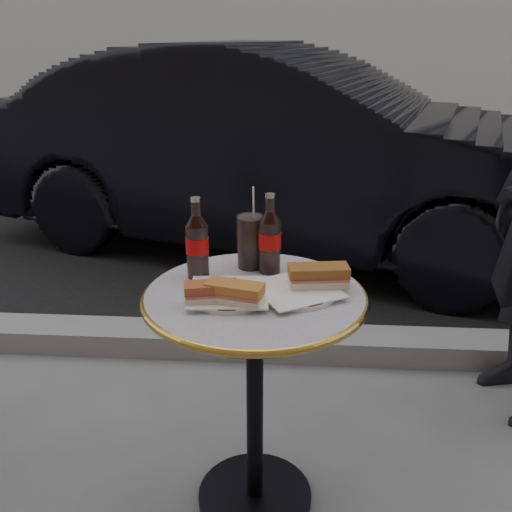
# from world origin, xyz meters

# --- Properties ---
(ground) EXTENTS (80.00, 80.00, 0.00)m
(ground) POSITION_xyz_m (0.00, 0.00, 0.00)
(ground) COLOR slate
(ground) RESTS_ON ground
(asphalt_road) EXTENTS (40.00, 8.00, 0.00)m
(asphalt_road) POSITION_xyz_m (0.00, 5.00, 0.00)
(asphalt_road) COLOR black
(asphalt_road) RESTS_ON ground
(curb) EXTENTS (40.00, 0.20, 0.12)m
(curb) POSITION_xyz_m (0.00, 0.90, 0.05)
(curb) COLOR gray
(curb) RESTS_ON ground
(bistro_table) EXTENTS (0.62, 0.62, 0.73)m
(bistro_table) POSITION_xyz_m (0.00, 0.00, 0.37)
(bistro_table) COLOR #BAB2C4
(bistro_table) RESTS_ON ground
(plate_left) EXTENTS (0.24, 0.24, 0.01)m
(plate_left) POSITION_xyz_m (-0.07, -0.03, 0.74)
(plate_left) COLOR silver
(plate_left) RESTS_ON bistro_table
(plate_right) EXTENTS (0.28, 0.28, 0.01)m
(plate_right) POSITION_xyz_m (0.11, -0.00, 0.74)
(plate_right) COLOR white
(plate_right) RESTS_ON bistro_table
(sandwich_left_a) EXTENTS (0.15, 0.09, 0.05)m
(sandwich_left_a) POSITION_xyz_m (-0.11, -0.09, 0.77)
(sandwich_left_a) COLOR #A74E2A
(sandwich_left_a) RESTS_ON plate_left
(sandwich_left_b) EXTENTS (0.16, 0.10, 0.05)m
(sandwich_left_b) POSITION_xyz_m (-0.05, -0.09, 0.77)
(sandwich_left_b) COLOR #B66C2E
(sandwich_left_b) RESTS_ON plate_left
(sandwich_right) EXTENTS (0.17, 0.10, 0.06)m
(sandwich_right) POSITION_xyz_m (0.17, 0.03, 0.77)
(sandwich_right) COLOR brown
(sandwich_right) RESTS_ON plate_right
(cola_bottle_left) EXTENTS (0.08, 0.08, 0.24)m
(cola_bottle_left) POSITION_xyz_m (-0.17, 0.10, 0.85)
(cola_bottle_left) COLOR black
(cola_bottle_left) RESTS_ON bistro_table
(cola_bottle_right) EXTENTS (0.09, 0.09, 0.24)m
(cola_bottle_right) POSITION_xyz_m (0.03, 0.15, 0.85)
(cola_bottle_right) COLOR black
(cola_bottle_right) RESTS_ON bistro_table
(cola_glass) EXTENTS (0.09, 0.09, 0.16)m
(cola_glass) POSITION_xyz_m (-0.03, 0.18, 0.81)
(cola_glass) COLOR black
(cola_glass) RESTS_ON bistro_table
(parked_car) EXTENTS (2.54, 4.29, 1.33)m
(parked_car) POSITION_xyz_m (0.01, 2.34, 0.67)
(parked_car) COLOR black
(parked_car) RESTS_ON ground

